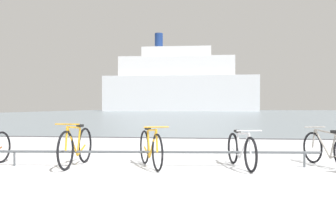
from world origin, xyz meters
The scene contains 7 objects.
ground centered at (0.00, 53.90, -0.04)m, with size 80.00×132.00×0.08m.
bike_rack centered at (-1.17, 3.38, 0.27)m, with size 6.16×0.63×0.31m.
bicycle_1 centered at (-2.75, 3.22, 0.38)m, with size 0.46×1.70×0.84m.
bicycle_2 centered at (-1.30, 3.27, 0.36)m, with size 0.73×1.50×0.80m.
bicycle_3 centered at (0.40, 3.43, 0.34)m, with size 0.57×1.62×0.74m.
bicycle_4 centered at (2.06, 3.79, 0.34)m, with size 0.67×1.52×0.75m.
ferry_ship centered at (-8.79, 89.55, 6.42)m, with size 36.68×11.69×19.10m.
Camera 1 is at (-0.08, -3.86, 1.15)m, focal length 41.02 mm.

